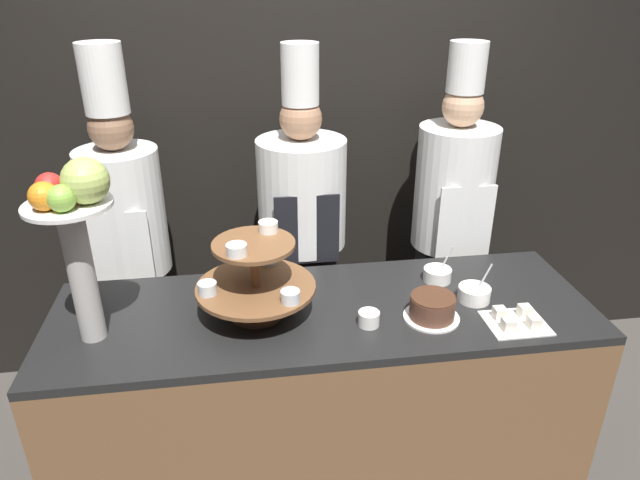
{
  "coord_description": "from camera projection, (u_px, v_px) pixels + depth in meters",
  "views": [
    {
      "loc": [
        -0.29,
        -1.53,
        2.09
      ],
      "look_at": [
        0.0,
        0.45,
        1.13
      ],
      "focal_mm": 32.0,
      "sensor_mm": 36.0,
      "label": 1
    }
  ],
  "objects": [
    {
      "name": "wall_back",
      "position": [
        295.0,
        118.0,
        2.89
      ],
      "size": [
        10.0,
        0.06,
        2.8
      ],
      "color": "black",
      "rests_on": "ground_plane"
    },
    {
      "name": "buffet_counter",
      "position": [
        323.0,
        396.0,
        2.43
      ],
      "size": [
        2.12,
        0.7,
        0.88
      ],
      "color": "brown",
      "rests_on": "ground_plane"
    },
    {
      "name": "tiered_stand",
      "position": [
        255.0,
        277.0,
        2.13
      ],
      "size": [
        0.45,
        0.45,
        0.35
      ],
      "color": "brown",
      "rests_on": "buffet_counter"
    },
    {
      "name": "fruit_pedestal",
      "position": [
        76.0,
        221.0,
        1.87
      ],
      "size": [
        0.29,
        0.29,
        0.67
      ],
      "color": "#B2ADA8",
      "rests_on": "buffet_counter"
    },
    {
      "name": "cake_round",
      "position": [
        432.0,
        308.0,
        2.15
      ],
      "size": [
        0.21,
        0.21,
        0.1
      ],
      "color": "white",
      "rests_on": "buffet_counter"
    },
    {
      "name": "cup_white",
      "position": [
        369.0,
        318.0,
        2.12
      ],
      "size": [
        0.08,
        0.08,
        0.05
      ],
      "color": "white",
      "rests_on": "buffet_counter"
    },
    {
      "name": "cake_square_tray",
      "position": [
        516.0,
        320.0,
        2.13
      ],
      "size": [
        0.22,
        0.19,
        0.05
      ],
      "color": "white",
      "rests_on": "buffet_counter"
    },
    {
      "name": "serving_bowl_near",
      "position": [
        474.0,
        294.0,
        2.28
      ],
      "size": [
        0.13,
        0.13,
        0.16
      ],
      "color": "white",
      "rests_on": "buffet_counter"
    },
    {
      "name": "serving_bowl_far",
      "position": [
        437.0,
        274.0,
        2.42
      ],
      "size": [
        0.12,
        0.12,
        0.16
      ],
      "color": "white",
      "rests_on": "buffet_counter"
    },
    {
      "name": "chef_left",
      "position": [
        128.0,
        235.0,
        2.62
      ],
      "size": [
        0.36,
        0.36,
        1.82
      ],
      "color": "#38332D",
      "rests_on": "ground_plane"
    },
    {
      "name": "chef_center_left",
      "position": [
        302.0,
        228.0,
        2.73
      ],
      "size": [
        0.41,
        0.41,
        1.81
      ],
      "color": "#28282D",
      "rests_on": "ground_plane"
    },
    {
      "name": "chef_center_right",
      "position": [
        451.0,
        215.0,
        2.82
      ],
      "size": [
        0.38,
        0.38,
        1.8
      ],
      "color": "#28282D",
      "rests_on": "ground_plane"
    }
  ]
}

